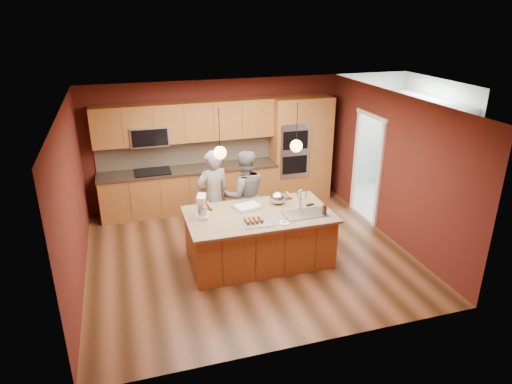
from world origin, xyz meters
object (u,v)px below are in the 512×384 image
object	(u,v)px
person_right	(244,195)
stand_mixer	(202,208)
island	(260,237)
person_left	(213,197)
mixing_bowl	(278,198)

from	to	relation	value
person_right	stand_mixer	world-z (taller)	person_right
island	person_left	size ratio (longest dim) A/B	1.37
person_right	mixing_bowl	size ratio (longest dim) A/B	6.20
mixing_bowl	person_right	bearing A→B (deg)	124.16
person_right	mixing_bowl	bearing A→B (deg)	125.42
island	stand_mixer	bearing A→B (deg)	172.06
island	mixing_bowl	size ratio (longest dim) A/B	8.79
person_left	person_right	size ratio (longest dim) A/B	1.04
island	person_right	xyz separation A→B (m)	(-0.01, 0.93, 0.40)
person_left	person_right	bearing A→B (deg)	165.67
mixing_bowl	island	bearing A→B (deg)	-144.30
person_right	stand_mixer	bearing A→B (deg)	41.79
island	mixing_bowl	distance (m)	0.75
person_left	mixing_bowl	xyz separation A→B (m)	(1.02, -0.63, 0.12)
person_left	stand_mixer	distance (m)	0.89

